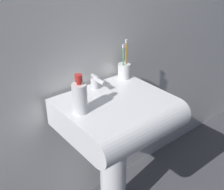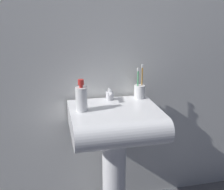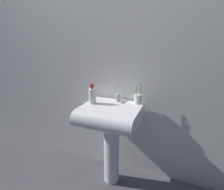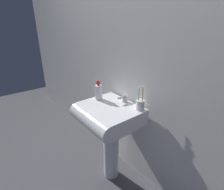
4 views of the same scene
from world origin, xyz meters
TOP-DOWN VIEW (x-y plane):
  - wall_back at (0.00, 0.24)m, footprint 5.00×0.05m
  - sink_pedestal at (0.00, 0.00)m, footprint 0.14×0.14m
  - sink_basin at (0.00, -0.05)m, footprint 0.50×0.47m
  - faucet at (0.01, 0.14)m, footprint 0.05×0.10m
  - toothbrush_cup at (0.20, 0.15)m, footprint 0.07×0.07m
  - soap_bottle at (-0.18, 0.00)m, footprint 0.06×0.06m

SIDE VIEW (x-z plane):
  - sink_pedestal at x=0.00m, z-range 0.00..0.64m
  - sink_basin at x=0.00m, z-range 0.64..0.78m
  - faucet at x=0.01m, z-range 0.78..0.84m
  - toothbrush_cup at x=0.20m, z-range 0.71..0.93m
  - soap_bottle at x=-0.18m, z-range 0.76..0.94m
  - wall_back at x=0.00m, z-range 0.00..2.40m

